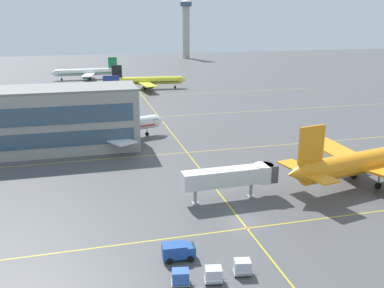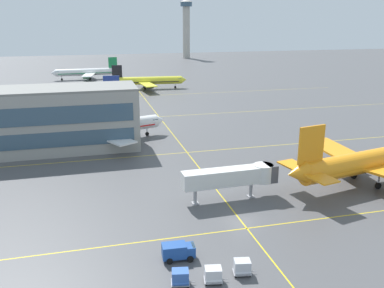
{
  "view_description": "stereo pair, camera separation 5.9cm",
  "coord_description": "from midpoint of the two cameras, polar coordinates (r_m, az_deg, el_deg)",
  "views": [
    {
      "loc": [
        -21.11,
        -52.12,
        29.2
      ],
      "look_at": [
        -0.4,
        28.33,
        3.79
      ],
      "focal_mm": 38.91,
      "sensor_mm": 36.0,
      "label": 1
    },
    {
      "loc": [
        -21.05,
        -52.14,
        29.2
      ],
      "look_at": [
        -0.4,
        28.33,
        3.79
      ],
      "focal_mm": 38.91,
      "sensor_mm": 36.0,
      "label": 2
    }
  ],
  "objects": [
    {
      "name": "airliner_far_right_stand",
      "position": [
        211.79,
        -14.21,
        9.53
      ],
      "size": [
        33.34,
        28.8,
        10.38
      ],
      "color": "white",
      "rests_on": "ground"
    },
    {
      "name": "ground_plane",
      "position": [
        63.36,
        6.88,
        -10.57
      ],
      "size": [
        600.0,
        600.0,
        0.0
      ],
      "primitive_type": "plane",
      "color": "#4C4C4F"
    },
    {
      "name": "baggage_cart_row_second",
      "position": [
        49.86,
        2.97,
        -17.46
      ],
      "size": [
        2.86,
        2.03,
        1.86
      ],
      "color": "#99999E",
      "rests_on": "ground"
    },
    {
      "name": "taxiway_markings",
      "position": [
        110.63,
        -2.9,
        1.68
      ],
      "size": [
        161.01,
        159.78,
        0.01
      ],
      "color": "yellow",
      "rests_on": "ground"
    },
    {
      "name": "service_truck_red_van",
      "position": [
        53.78,
        -1.84,
        -14.4
      ],
      "size": [
        4.23,
        2.38,
        2.1
      ],
      "color": "#1E4793",
      "rests_on": "ground"
    },
    {
      "name": "airliner_front_gate",
      "position": [
        82.63,
        23.73,
        -2.06
      ],
      "size": [
        39.85,
        33.86,
        12.45
      ],
      "color": "orange",
      "rests_on": "ground"
    },
    {
      "name": "baggage_cart_row_leftmost",
      "position": [
        49.4,
        -1.58,
        -17.8
      ],
      "size": [
        2.86,
        2.03,
        1.86
      ],
      "color": "#99999E",
      "rests_on": "ground"
    },
    {
      "name": "airliner_third_row",
      "position": [
        134.81,
        -17.14,
        5.54
      ],
      "size": [
        38.8,
        32.97,
        12.13
      ],
      "color": "white",
      "rests_on": "ground"
    },
    {
      "name": "baggage_cart_row_middle",
      "position": [
        51.42,
        6.93,
        -16.39
      ],
      "size": [
        2.86,
        2.03,
        1.86
      ],
      "color": "#99999E",
      "rests_on": "ground"
    },
    {
      "name": "jet_bridge",
      "position": [
        69.26,
        6.22,
        -4.39
      ],
      "size": [
        16.19,
        3.44,
        5.58
      ],
      "color": "silver",
      "rests_on": "ground"
    },
    {
      "name": "airliner_far_left_stand",
      "position": [
        178.3,
        -6.1,
        8.62
      ],
      "size": [
        32.88,
        28.25,
        10.22
      ],
      "color": "yellow",
      "rests_on": "ground"
    },
    {
      "name": "control_tower",
      "position": [
        314.66,
        -0.78,
        16.03
      ],
      "size": [
        8.82,
        8.82,
        41.54
      ],
      "color": "#ADA89E",
      "rests_on": "ground"
    },
    {
      "name": "airliner_second_row",
      "position": [
        102.31,
        -12.19,
        2.08
      ],
      "size": [
        32.48,
        27.74,
        10.31
      ],
      "color": "white",
      "rests_on": "ground"
    }
  ]
}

